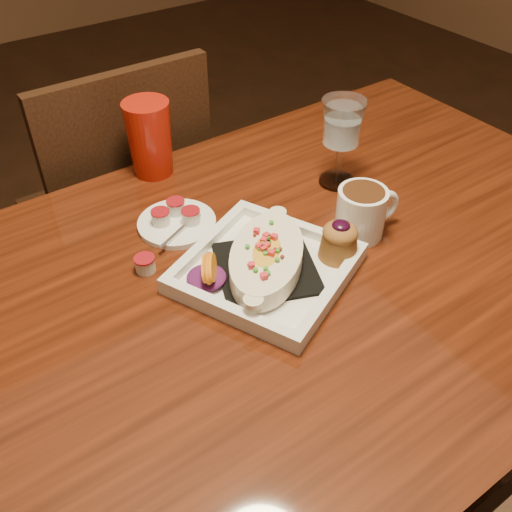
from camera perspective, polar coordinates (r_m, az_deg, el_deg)
floor at (r=1.56m, az=0.60°, el=-22.73°), size 7.00×7.00×0.00m
table at (r=1.02m, az=0.85°, el=-6.16°), size 1.50×0.90×0.75m
chair_far at (r=1.54m, az=-13.08°, el=4.32°), size 0.42×0.42×0.93m
plate at (r=0.94m, az=1.78°, el=-0.48°), size 0.34×0.34×0.08m
coffee_mug at (r=1.03m, az=10.60°, el=4.48°), size 0.12×0.09×0.09m
goblet at (r=1.13m, az=8.61°, el=12.58°), size 0.09×0.09×0.18m
saucer at (r=1.06m, az=-7.95°, el=3.50°), size 0.15×0.15×0.10m
creamer_loose at (r=0.97m, az=-11.04°, el=-0.79°), size 0.04×0.04×0.03m
red_tumbler at (r=1.19m, az=-10.58°, el=11.47°), size 0.09×0.09×0.16m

